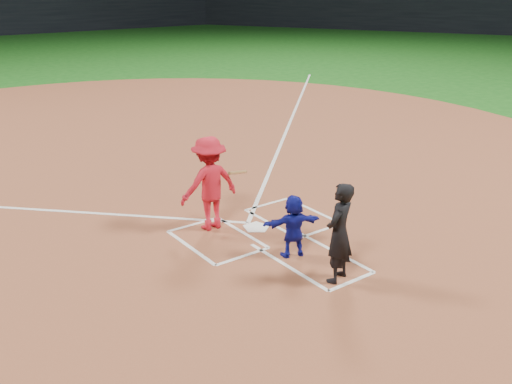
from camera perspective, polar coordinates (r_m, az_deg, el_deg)
ground at (r=11.97m, az=0.03°, el=-3.64°), size 120.00×120.00×0.00m
home_plate_dirt at (r=16.87m, az=-12.11°, el=3.26°), size 28.00×28.00×0.01m
stadium_wall_right at (r=58.59m, az=20.55°, el=16.20°), size 31.04×52.56×3.20m
home_plate at (r=11.96m, az=0.03°, el=-3.55°), size 0.60×0.60×0.02m
catcher at (r=10.59m, az=3.76°, el=-3.40°), size 1.17×0.70×1.21m
umpire at (r=9.71m, az=8.32°, el=-4.07°), size 0.76×0.63×1.77m
chalk_markings at (r=16.25m, az=-11.06°, el=2.69°), size 28.35×17.32×0.01m
batter_at_plate at (r=11.65m, az=-4.68°, el=0.86°), size 1.62×0.78×1.96m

